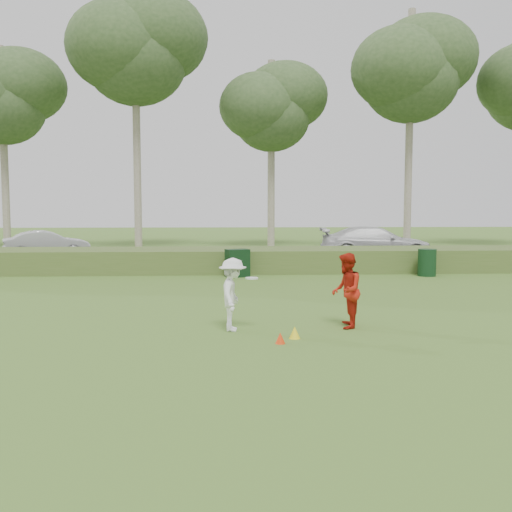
{
  "coord_description": "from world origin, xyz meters",
  "views": [
    {
      "loc": [
        -0.77,
        -11.03,
        2.62
      ],
      "look_at": [
        0.0,
        4.0,
        1.3
      ],
      "focal_mm": 40.0,
      "sensor_mm": 36.0,
      "label": 1
    }
  ],
  "objects": [
    {
      "name": "reed_strip",
      "position": [
        0.0,
        12.0,
        0.45
      ],
      "size": [
        80.0,
        3.0,
        0.9
      ],
      "primitive_type": "cube",
      "color": "#445F26",
      "rests_on": "ground"
    },
    {
      "name": "trash_bin",
      "position": [
        6.74,
        9.9,
        0.51
      ],
      "size": [
        0.88,
        0.88,
        1.01
      ],
      "primitive_type": "cylinder",
      "rotation": [
        0.0,
        0.0,
        0.38
      ],
      "color": "black",
      "rests_on": "ground"
    },
    {
      "name": "cone_yellow",
      "position": [
        0.56,
        0.03,
        0.12
      ],
      "size": [
        0.22,
        0.22,
        0.24
      ],
      "primitive_type": "cone",
      "color": "yellow",
      "rests_on": "ground"
    },
    {
      "name": "player_white",
      "position": [
        -0.65,
        0.83,
        0.77
      ],
      "size": [
        0.87,
        1.05,
        1.54
      ],
      "rotation": [
        0.0,
        0.0,
        1.47
      ],
      "color": "white",
      "rests_on": "ground"
    },
    {
      "name": "car_right",
      "position": [
        6.48,
        16.26,
        0.84
      ],
      "size": [
        5.56,
        2.66,
        1.56
      ],
      "primitive_type": "imported",
      "rotation": [
        0.0,
        0.0,
        1.48
      ],
      "color": "silver",
      "rests_on": "park_road"
    },
    {
      "name": "tree_4",
      "position": [
        2.0,
        24.5,
        8.59
      ],
      "size": [
        6.24,
        6.24,
        11.5
      ],
      "color": "gray",
      "rests_on": "ground"
    },
    {
      "name": "cone_orange",
      "position": [
        0.24,
        -0.37,
        0.11
      ],
      "size": [
        0.19,
        0.19,
        0.21
      ],
      "primitive_type": "cone",
      "color": "#EC380C",
      "rests_on": "ground"
    },
    {
      "name": "tree_5",
      "position": [
        10.0,
        22.5,
        10.47
      ],
      "size": [
        7.28,
        7.28,
        14.0
      ],
      "color": "gray",
      "rests_on": "ground"
    },
    {
      "name": "ground",
      "position": [
        0.0,
        0.0,
        0.0
      ],
      "size": [
        120.0,
        120.0,
        0.0
      ],
      "primitive_type": "plane",
      "color": "#3E6923",
      "rests_on": "ground"
    },
    {
      "name": "park_road",
      "position": [
        0.0,
        17.0,
        0.03
      ],
      "size": [
        80.0,
        6.0,
        0.06
      ],
      "primitive_type": "cube",
      "color": "#2D2D2D",
      "rests_on": "ground"
    },
    {
      "name": "player_red",
      "position": [
        1.79,
        0.98,
        0.81
      ],
      "size": [
        0.77,
        0.9,
        1.62
      ],
      "primitive_type": "imported",
      "rotation": [
        0.0,
        0.0,
        -1.78
      ],
      "color": "#B31D0F",
      "rests_on": "ground"
    },
    {
      "name": "utility_cabinet",
      "position": [
        -0.38,
        9.99,
        0.51
      ],
      "size": [
        0.96,
        0.78,
        1.03
      ],
      "primitive_type": "cube",
      "rotation": [
        0.0,
        0.0,
        0.38
      ],
      "color": "black",
      "rests_on": "ground"
    },
    {
      "name": "car_mid",
      "position": [
        -9.73,
        17.82,
        0.73
      ],
      "size": [
        4.33,
        2.84,
        1.35
      ],
      "primitive_type": "imported",
      "rotation": [
        0.0,
        0.0,
        1.95
      ],
      "color": "silver",
      "rests_on": "park_road"
    },
    {
      "name": "tree_2",
      "position": [
        -14.0,
        24.0,
        8.97
      ],
      "size": [
        6.5,
        6.5,
        12.0
      ],
      "color": "gray",
      "rests_on": "ground"
    },
    {
      "name": "tree_3",
      "position": [
        -6.0,
        23.0,
        11.6
      ],
      "size": [
        7.8,
        7.8,
        15.5
      ],
      "color": "gray",
      "rests_on": "ground"
    }
  ]
}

